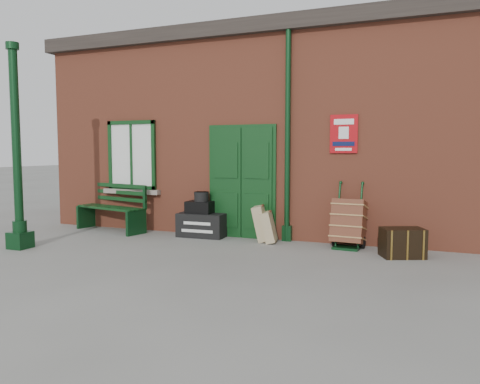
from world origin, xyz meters
The scene contains 11 objects.
ground centered at (0.00, 0.00, 0.00)m, with size 80.00×80.00×0.00m, color gray.
station_building centered at (0.00, 3.49, 2.16)m, with size 10.30×4.30×4.36m.
canopy_column centered at (-3.60, -1.00, 1.41)m, with size 0.34×0.34×3.61m.
bench centered at (-3.22, 1.19, 0.53)m, with size 1.79×0.92×1.06m.
houdini_trunk centered at (-1.08, 1.25, 0.24)m, with size 0.96×0.53×0.48m, color black.
strongbox centered at (-1.13, 1.25, 0.60)m, with size 0.53×0.39×0.24m, color black.
hatbox centered at (-1.10, 1.25, 0.82)m, with size 0.29×0.29×0.19m, color black.
suitcase_back centered at (0.19, 1.25, 0.35)m, with size 0.19×0.48×0.67m, color tan.
suitcase_front centered at (0.37, 1.16, 0.30)m, with size 0.17×0.43×0.58m, color tan.
porter_trolley centered at (1.85, 1.23, 0.45)m, with size 0.60×0.64×1.16m.
dark_trunk centered at (2.80, 0.79, 0.24)m, with size 0.67×0.43×0.48m, color black.
Camera 1 is at (3.12, -7.21, 1.74)m, focal length 35.00 mm.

